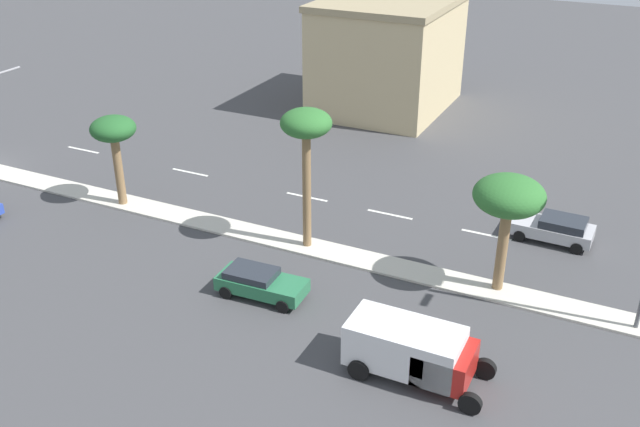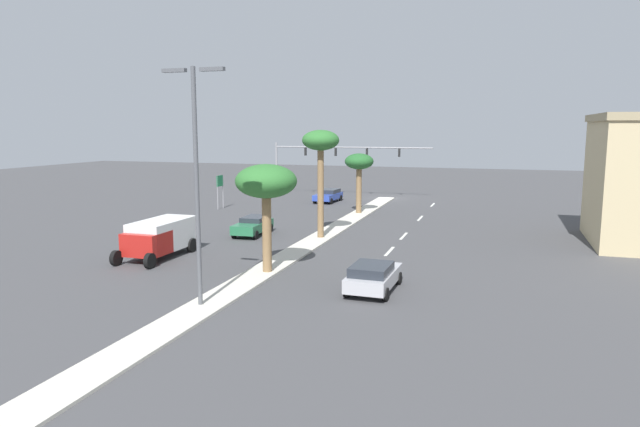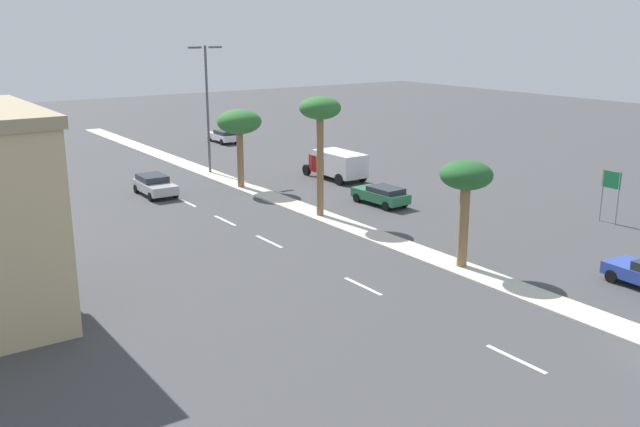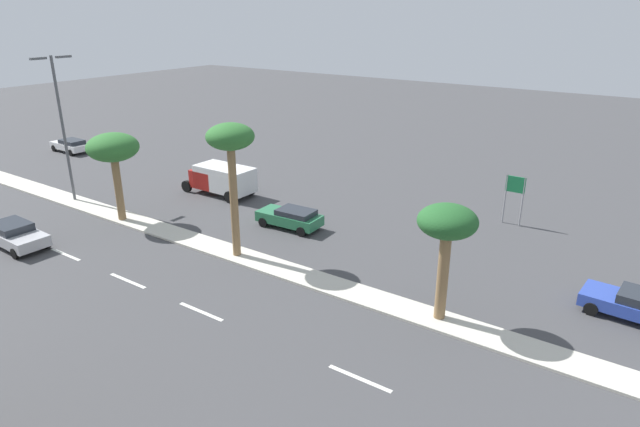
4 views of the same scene
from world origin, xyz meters
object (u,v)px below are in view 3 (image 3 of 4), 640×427
Objects in this scene: directional_road_sign at (611,186)px; palm_tree_inboard at (239,124)px; palm_tree_mid at (320,115)px; box_truck at (336,164)px; sedan_silver_rear at (155,185)px; street_lamp_outboard at (207,100)px; sedan_white_center at (223,136)px; palm_tree_front at (466,180)px; sedan_green_right at (381,195)px.

directional_road_sign is 26.15m from palm_tree_inboard.
palm_tree_mid is 1.31× the size of box_truck.
box_truck is at bearing -11.07° from palm_tree_inboard.
palm_tree_mid reaches higher than sedan_silver_rear.
sedan_white_center is (8.30, 13.70, -5.42)m from street_lamp_outboard.
street_lamp_outboard is 2.33× the size of sedan_white_center.
directional_road_sign is 0.74× the size of sedan_white_center.
street_lamp_outboard is 9.88m from sedan_silver_rear.
palm_tree_inboard is (-14.29, 21.75, 2.60)m from directional_road_sign.
palm_tree_inboard is at bearing 91.22° from palm_tree_front.
palm_tree_front is at bearing -111.81° from sedan_green_right.
directional_road_sign is 31.52m from street_lamp_outboard.
sedan_silver_rear is (-11.74, 11.71, 0.04)m from sedan_green_right.
directional_road_sign is at bearing -48.62° from sedan_silver_rear.
street_lamp_outboard reaches higher than palm_tree_front.
sedan_green_right is at bearing 127.17° from directional_road_sign.
street_lamp_outboard reaches higher than box_truck.
directional_road_sign is at bearing -82.54° from sedan_white_center.
directional_road_sign is 21.23m from box_truck.
sedan_green_right is at bearing -44.92° from sedan_silver_rear.
street_lamp_outboard is 18.02m from sedan_green_right.
directional_road_sign reaches higher than sedan_green_right.
palm_tree_front is 1.25× the size of sedan_green_right.
directional_road_sign is 0.56× the size of palm_tree_inboard.
sedan_white_center is 30.35m from sedan_green_right.
directional_road_sign reaches higher than box_truck.
palm_tree_front reaches higher than directional_road_sign.
palm_tree_front is 0.72× the size of palm_tree_mid.
palm_tree_inboard is 1.35× the size of sedan_green_right.
palm_tree_front is 13.97m from sedan_green_right.
palm_tree_mid is 1.75× the size of sedan_green_right.
sedan_silver_rear is at bearing -129.28° from sedan_white_center.
directional_road_sign is at bearing -63.89° from street_lamp_outboard.
palm_tree_mid is 16.60m from street_lamp_outboard.
street_lamp_outboard reaches higher than palm_tree_inboard.
sedan_silver_rear is (-6.50, 11.83, -5.84)m from palm_tree_mid.
sedan_silver_rear is at bearing -145.01° from street_lamp_outboard.
sedan_green_right reaches higher than sedan_white_center.
palm_tree_inboard reaches higher than sedan_silver_rear.
street_lamp_outboard reaches higher than sedan_silver_rear.
box_truck is (7.66, 8.70, -5.34)m from palm_tree_mid.
palm_tree_mid is 32.03m from sedan_white_center.
palm_tree_mid reaches higher than palm_tree_inboard.
palm_tree_inboard is 7.70m from sedan_silver_rear.
directional_road_sign is 0.32× the size of street_lamp_outboard.
directional_road_sign reaches higher than sedan_silver_rear.
palm_tree_front reaches higher than sedan_green_right.
palm_tree_inboard is at bearing 91.24° from palm_tree_mid.
box_truck is at bearing -92.49° from sedan_white_center.
box_truck reaches higher than sedan_green_right.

